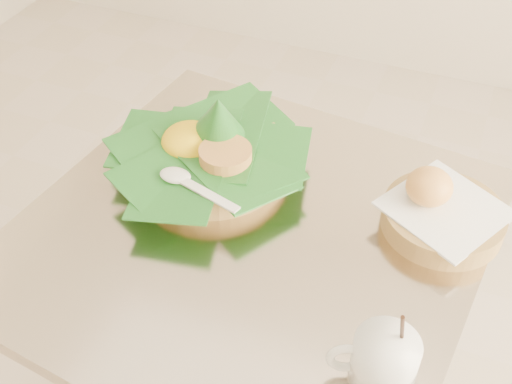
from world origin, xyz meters
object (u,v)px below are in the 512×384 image
at_px(cafe_table, 251,313).
at_px(rice_basket, 211,148).
at_px(coffee_mug, 383,359).
at_px(bread_basket, 441,212).

xyz_separation_m(cafe_table, rice_basket, (-0.12, 0.11, 0.27)).
bearing_deg(cafe_table, rice_basket, 136.45).
bearing_deg(rice_basket, coffee_mug, -38.29).
distance_m(bread_basket, coffee_mug, 0.30).
xyz_separation_m(rice_basket, coffee_mug, (0.37, -0.30, -0.01)).
height_order(cafe_table, bread_basket, bread_basket).
bearing_deg(coffee_mug, cafe_table, 144.49).
bearing_deg(cafe_table, coffee_mug, -35.51).
height_order(cafe_table, coffee_mug, coffee_mug).
height_order(rice_basket, coffee_mug, rice_basket).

